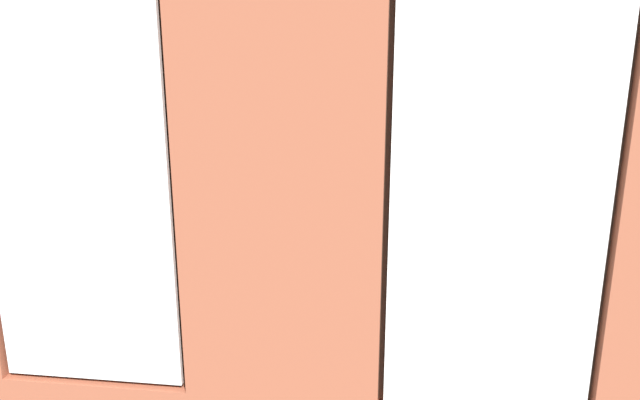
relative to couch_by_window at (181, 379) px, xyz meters
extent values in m
cube|color=brown|center=(-0.83, -2.25, -0.38)|extent=(6.62, 6.56, 0.10)
cube|color=#9E5138|center=(-0.83, 0.65, 1.17)|extent=(1.04, 0.16, 3.00)
cube|color=white|center=(-1.89, 0.69, 1.49)|extent=(1.02, 0.03, 2.15)
cube|color=#38281E|center=(-1.89, 0.63, 1.49)|extent=(1.08, 0.04, 2.21)
cube|color=white|center=(0.22, 0.69, 1.49)|extent=(1.02, 0.03, 2.15)
cube|color=#38281E|center=(0.22, 0.63, 1.49)|extent=(1.08, 0.04, 2.21)
cube|color=tan|center=(-0.83, 0.55, 0.36)|extent=(3.39, 0.24, 0.06)
cube|color=black|center=(-0.83, 0.56, 1.64)|extent=(0.50, 0.03, 0.67)
cube|color=orange|center=(-0.83, 0.54, 1.64)|extent=(0.44, 0.01, 0.61)
cube|color=silver|center=(2.13, -2.05, 1.17)|extent=(0.10, 5.56, 3.00)
cube|color=black|center=(0.00, -0.05, -0.12)|extent=(2.07, 0.85, 0.42)
cube|color=black|center=(0.00, 0.27, 0.28)|extent=(2.07, 0.24, 0.38)
cube|color=black|center=(-0.93, -0.05, 0.19)|extent=(0.22, 0.85, 0.24)
cube|color=black|center=(0.93, -0.05, 0.19)|extent=(0.22, 0.85, 0.24)
cube|color=black|center=(-0.54, -0.09, 0.15)|extent=(0.50, 0.65, 0.12)
cube|color=black|center=(0.00, -0.09, 0.15)|extent=(0.50, 0.65, 0.12)
cube|color=black|center=(0.54, -0.09, 0.15)|extent=(0.50, 0.65, 0.12)
cube|color=black|center=(-3.09, -1.80, -0.12)|extent=(0.88, 1.80, 0.42)
cube|color=black|center=(-3.42, -1.80, 0.28)|extent=(0.27, 1.79, 0.38)
cube|color=black|center=(-3.08, -2.58, 0.19)|extent=(0.85, 0.23, 0.24)
cube|color=black|center=(-3.11, -1.01, 0.19)|extent=(0.85, 0.23, 0.24)
cube|color=black|center=(-3.05, -2.14, 0.15)|extent=(0.66, 0.63, 0.12)
cube|color=black|center=(-3.06, -1.46, 0.15)|extent=(0.66, 0.63, 0.12)
cube|color=#A87547|center=(-0.43, -2.35, 0.07)|extent=(1.25, 0.83, 0.04)
cube|color=#A87547|center=(-1.00, -2.71, -0.14)|extent=(0.07, 0.07, 0.37)
cube|color=#A87547|center=(0.13, -2.71, -0.14)|extent=(0.07, 0.07, 0.37)
cube|color=#A87547|center=(-1.00, -2.00, -0.14)|extent=(0.07, 0.07, 0.37)
cube|color=#A87547|center=(0.13, -2.00, -0.14)|extent=(0.07, 0.07, 0.37)
cylinder|color=#33567F|center=(-0.43, -2.35, 0.13)|extent=(0.08, 0.08, 0.09)
cylinder|color=#B7333D|center=(-0.28, -2.46, 0.14)|extent=(0.08, 0.08, 0.10)
cylinder|color=beige|center=(-0.06, -2.23, 0.14)|extent=(0.11, 0.11, 0.10)
sphere|color=#337F38|center=(-0.06, -2.23, 0.25)|extent=(0.13, 0.13, 0.13)
cube|color=black|center=(-0.78, -2.50, 0.10)|extent=(0.13, 0.17, 0.02)
cube|color=#B2B2B7|center=(-0.53, -2.23, 0.10)|extent=(0.17, 0.06, 0.02)
cube|color=black|center=(1.83, -1.65, -0.07)|extent=(1.28, 0.42, 0.51)
cube|color=black|center=(1.83, -1.65, 0.21)|extent=(0.53, 0.20, 0.05)
cube|color=black|center=(1.83, -1.65, 0.26)|extent=(0.06, 0.04, 0.06)
cube|color=black|center=(1.83, -1.65, 0.64)|extent=(1.21, 0.04, 0.70)
cube|color=black|center=(1.83, -1.68, 0.64)|extent=(1.16, 0.01, 0.65)
cylinder|color=beige|center=(-2.74, -3.14, -0.24)|extent=(0.16, 0.16, 0.17)
cylinder|color=brown|center=(-2.74, -3.14, -0.09)|extent=(0.02, 0.02, 0.15)
ellipsoid|color=#337F38|center=(-2.74, -3.14, 0.13)|extent=(0.36, 0.36, 0.28)
cylinder|color=#9E5638|center=(1.28, -0.56, -0.15)|extent=(0.36, 0.36, 0.35)
cylinder|color=brown|center=(1.28, -0.56, 0.18)|extent=(0.07, 0.07, 0.32)
cone|color=#3D8E42|center=(1.47, -0.60, 0.64)|extent=(0.57, 0.27, 0.70)
cone|color=#3D8E42|center=(1.32, -0.29, 0.57)|extent=(0.27, 0.69, 0.60)
cone|color=#3D8E42|center=(1.05, -0.44, 0.60)|extent=(0.64, 0.46, 0.64)
cone|color=#3D8E42|center=(1.13, -0.68, 0.65)|extent=(0.53, 0.47, 0.71)
cone|color=#3D8E42|center=(1.31, -0.83, 0.58)|extent=(0.27, 0.67, 0.62)
cylinder|color=gray|center=(1.53, -4.48, -0.18)|extent=(0.29, 0.29, 0.30)
cylinder|color=brown|center=(1.53, -4.48, 0.03)|extent=(0.04, 0.04, 0.11)
ellipsoid|color=#286B2D|center=(1.53, -4.48, 0.35)|extent=(0.61, 0.61, 0.53)
cylinder|color=gray|center=(-3.29, -4.53, -0.17)|extent=(0.28, 0.28, 0.32)
cylinder|color=brown|center=(-3.29, -4.53, 0.07)|extent=(0.04, 0.04, 0.15)
ellipsoid|color=#3D8E42|center=(-3.29, -4.53, 0.31)|extent=(0.45, 0.45, 0.35)
cylinder|color=brown|center=(-1.49, -0.05, 0.12)|extent=(0.05, 0.05, 0.32)
cone|color=#3D8E42|center=(-1.24, -0.04, 0.49)|extent=(0.60, 0.16, 0.54)
cone|color=#3D8E42|center=(-1.44, 0.21, 0.48)|extent=(0.25, 0.63, 0.52)
cone|color=#3D8E42|center=(-1.65, 0.06, 0.54)|extent=(0.51, 0.40, 0.62)
cone|color=#3D8E42|center=(-1.70, -0.16, 0.51)|extent=(0.58, 0.39, 0.57)
cone|color=#3D8E42|center=(-1.38, -0.27, 0.50)|extent=(0.37, 0.60, 0.55)
cylinder|color=brown|center=(-1.90, -3.04, -0.22)|extent=(0.19, 0.19, 0.22)
cylinder|color=brown|center=(-1.90, -3.04, -0.03)|extent=(0.03, 0.03, 0.16)
ellipsoid|color=#337F38|center=(-1.90, -3.04, 0.24)|extent=(0.44, 0.44, 0.38)
camera|label=1|loc=(-1.42, 3.58, 2.31)|focal=35.00mm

